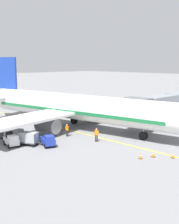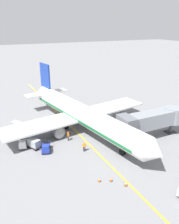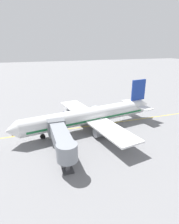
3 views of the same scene
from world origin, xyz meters
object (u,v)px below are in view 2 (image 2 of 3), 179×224
at_px(baggage_tug_trailing, 46,147).
at_px(safety_cone_wing_tip, 126,184).
at_px(baggage_cart_tail_end, 17,125).
at_px(ground_crew_loader, 68,136).
at_px(baggage_cart_third_in_train, 22,131).
at_px(baggage_tug_lead, 23,143).
at_px(jet_bridge, 152,120).
at_px(baggage_cart_front, 34,143).
at_px(ground_crew_wing_walker, 84,146).
at_px(parked_airliner, 81,114).
at_px(baggage_cart_second_in_train, 28,137).
at_px(safety_cone_nose_left, 111,179).
at_px(safety_cone_nose_right, 100,180).

bearing_deg(baggage_tug_trailing, safety_cone_wing_tip, 117.82).
distance_m(baggage_tug_trailing, baggage_cart_tail_end, 10.75).
bearing_deg(ground_crew_loader, baggage_cart_third_in_train, -39.22).
bearing_deg(baggage_tug_lead, jet_bridge, 162.65).
bearing_deg(baggage_cart_front, ground_crew_wing_walker, 146.71).
distance_m(parked_airliner, baggage_cart_second_in_train, 10.47).
xyz_separation_m(parked_airliner, baggage_cart_second_in_train, (10.22, 0.44, -2.24)).
relative_size(ground_crew_loader, safety_cone_nose_left, 2.86).
height_order(baggage_cart_second_in_train, safety_cone_wing_tip, baggage_cart_second_in_train).
bearing_deg(jet_bridge, safety_cone_nose_left, 30.30).
relative_size(baggage_cart_second_in_train, safety_cone_wing_tip, 4.89).
xyz_separation_m(parked_airliner, safety_cone_nose_left, (2.97, 15.98, -2.90)).
bearing_deg(baggage_tug_trailing, parked_airliner, -149.17).
bearing_deg(baggage_cart_third_in_train, baggage_tug_trailing, 107.07).
distance_m(baggage_cart_third_in_train, safety_cone_nose_left, 19.91).
distance_m(parked_airliner, safety_cone_wing_tip, 17.91).
bearing_deg(baggage_cart_second_in_train, baggage_tug_trailing, 111.42).
bearing_deg(parked_airliner, baggage_cart_third_in_train, -12.46).
distance_m(ground_crew_wing_walker, ground_crew_loader, 4.61).
distance_m(baggage_cart_tail_end, safety_cone_nose_left, 22.86).
bearing_deg(baggage_tug_lead, safety_cone_wing_tip, 121.87).
xyz_separation_m(baggage_cart_front, safety_cone_nose_right, (-5.48, 12.22, -0.66)).
distance_m(jet_bridge, ground_crew_wing_walker, 12.87).
bearing_deg(jet_bridge, baggage_cart_tail_end, -34.01).
distance_m(baggage_tug_trailing, safety_cone_wing_tip, 14.21).
distance_m(ground_crew_loader, safety_cone_wing_tip, 14.57).
height_order(jet_bridge, safety_cone_wing_tip, jet_bridge).
xyz_separation_m(jet_bridge, baggage_cart_front, (19.49, -5.45, -2.50)).
distance_m(baggage_tug_lead, baggage_tug_trailing, 4.28).
bearing_deg(safety_cone_nose_right, baggage_cart_tail_end, -72.05).
height_order(baggage_tug_trailing, ground_crew_wing_walker, ground_crew_wing_walker).
bearing_deg(baggage_cart_second_in_train, parked_airliner, -177.55).
bearing_deg(safety_cone_nose_left, safety_cone_nose_right, -22.86).
bearing_deg(baggage_cart_third_in_train, safety_cone_nose_right, 109.59).
xyz_separation_m(baggage_tug_trailing, baggage_cart_third_in_train, (2.27, -7.39, 0.24)).
distance_m(baggage_tug_trailing, ground_crew_wing_walker, 6.09).
xyz_separation_m(ground_crew_loader, safety_cone_nose_left, (-0.94, 12.80, -0.66)).
bearing_deg(parked_airliner, safety_cone_nose_right, 74.12).
height_order(baggage_tug_lead, safety_cone_nose_left, baggage_tug_lead).
bearing_deg(ground_crew_loader, safety_cone_nose_left, 94.19).
height_order(baggage_tug_lead, baggage_tug_trailing, same).
bearing_deg(safety_cone_wing_tip, safety_cone_nose_right, -40.46).
bearing_deg(baggage_cart_front, safety_cone_wing_tip, 119.20).
bearing_deg(baggage_tug_trailing, baggage_cart_second_in_train, -68.58).
bearing_deg(safety_cone_nose_left, baggage_cart_second_in_train, -64.97).
bearing_deg(baggage_cart_tail_end, safety_cone_nose_left, 110.86).
height_order(ground_crew_loader, safety_cone_nose_left, ground_crew_loader).
distance_m(baggage_tug_lead, baggage_cart_second_in_train, 2.03).
height_order(jet_bridge, safety_cone_nose_left, jet_bridge).
height_order(baggage_tug_trailing, baggage_cart_front, baggage_tug_trailing).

